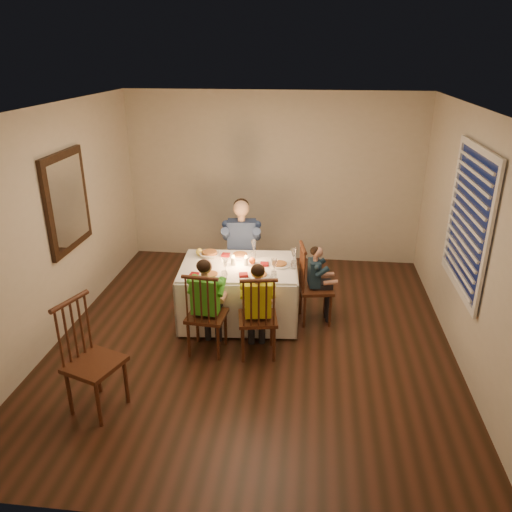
# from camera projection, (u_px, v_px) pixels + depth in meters

# --- Properties ---
(ground) EXTENTS (5.00, 5.00, 0.00)m
(ground) POSITION_uv_depth(u_px,v_px,m) (254.00, 338.00, 5.84)
(ground) COLOR black
(ground) RESTS_ON ground
(wall_left) EXTENTS (0.02, 5.00, 2.60)m
(wall_left) POSITION_uv_depth(u_px,v_px,m) (54.00, 226.00, 5.59)
(wall_left) COLOR beige
(wall_left) RESTS_ON ground
(wall_right) EXTENTS (0.02, 5.00, 2.60)m
(wall_right) POSITION_uv_depth(u_px,v_px,m) (471.00, 243.00, 5.10)
(wall_right) COLOR beige
(wall_right) RESTS_ON ground
(wall_back) EXTENTS (4.50, 0.02, 2.60)m
(wall_back) POSITION_uv_depth(u_px,v_px,m) (273.00, 179.00, 7.64)
(wall_back) COLOR beige
(wall_back) RESTS_ON ground
(ceiling) EXTENTS (5.00, 5.00, 0.00)m
(ceiling) POSITION_uv_depth(u_px,v_px,m) (253.00, 109.00, 4.85)
(ceiling) COLOR white
(ceiling) RESTS_ON wall_back
(dining_table) EXTENTS (1.49, 1.13, 0.70)m
(dining_table) POSITION_uv_depth(u_px,v_px,m) (239.00, 281.00, 6.08)
(dining_table) COLOR white
(dining_table) RESTS_ON ground
(chair_adult) EXTENTS (0.44, 0.43, 1.00)m
(chair_adult) POSITION_uv_depth(u_px,v_px,m) (242.00, 292.00, 6.97)
(chair_adult) COLOR #371B0F
(chair_adult) RESTS_ON ground
(chair_near_left) EXTENTS (0.44, 0.42, 1.00)m
(chair_near_left) POSITION_uv_depth(u_px,v_px,m) (208.00, 350.00, 5.61)
(chair_near_left) COLOR #371B0F
(chair_near_left) RESTS_ON ground
(chair_near_right) EXTENTS (0.47, 0.45, 1.00)m
(chair_near_right) POSITION_uv_depth(u_px,v_px,m) (258.00, 353.00, 5.56)
(chair_near_right) COLOR #371B0F
(chair_near_right) RESTS_ON ground
(chair_end) EXTENTS (0.46, 0.47, 1.00)m
(chair_end) POSITION_uv_depth(u_px,v_px,m) (314.00, 320.00, 6.24)
(chair_end) COLOR #371B0F
(chair_end) RESTS_ON ground
(chair_extra) EXTENTS (0.56, 0.58, 1.11)m
(chair_extra) POSITION_uv_depth(u_px,v_px,m) (101.00, 408.00, 4.71)
(chair_extra) COLOR #371B0F
(chair_extra) RESTS_ON ground
(adult) EXTENTS (0.54, 0.51, 1.33)m
(adult) POSITION_uv_depth(u_px,v_px,m) (242.00, 292.00, 6.97)
(adult) COLOR navy
(adult) RESTS_ON ground
(child_green) EXTENTS (0.41, 0.38, 1.12)m
(child_green) POSITION_uv_depth(u_px,v_px,m) (208.00, 350.00, 5.61)
(child_green) COLOR green
(child_green) RESTS_ON ground
(child_yellow) EXTENTS (0.42, 0.39, 1.09)m
(child_yellow) POSITION_uv_depth(u_px,v_px,m) (258.00, 353.00, 5.56)
(child_yellow) COLOR yellow
(child_yellow) RESTS_ON ground
(child_teal) EXTENTS (0.33, 0.35, 0.98)m
(child_teal) POSITION_uv_depth(u_px,v_px,m) (314.00, 320.00, 6.24)
(child_teal) COLOR #182C3D
(child_teal) RESTS_ON ground
(setting_adult) EXTENTS (0.28, 0.28, 0.02)m
(setting_adult) POSITION_uv_depth(u_px,v_px,m) (240.00, 255.00, 6.25)
(setting_adult) COLOR white
(setting_adult) RESTS_ON dining_table
(setting_green) EXTENTS (0.28, 0.28, 0.02)m
(setting_green) POSITION_uv_depth(u_px,v_px,m) (210.00, 275.00, 5.70)
(setting_green) COLOR white
(setting_green) RESTS_ON dining_table
(setting_yellow) EXTENTS (0.28, 0.28, 0.02)m
(setting_yellow) POSITION_uv_depth(u_px,v_px,m) (259.00, 276.00, 5.69)
(setting_yellow) COLOR white
(setting_yellow) RESTS_ON dining_table
(setting_teal) EXTENTS (0.28, 0.28, 0.02)m
(setting_teal) POSITION_uv_depth(u_px,v_px,m) (279.00, 265.00, 5.98)
(setting_teal) COLOR white
(setting_teal) RESTS_ON dining_table
(candle_left) EXTENTS (0.06, 0.06, 0.10)m
(candle_left) POSITION_uv_depth(u_px,v_px,m) (233.00, 261.00, 5.98)
(candle_left) COLOR white
(candle_left) RESTS_ON dining_table
(candle_right) EXTENTS (0.06, 0.06, 0.10)m
(candle_right) POSITION_uv_depth(u_px,v_px,m) (246.00, 261.00, 5.97)
(candle_right) COLOR white
(candle_right) RESTS_ON dining_table
(squash) EXTENTS (0.09, 0.09, 0.09)m
(squash) POSITION_uv_depth(u_px,v_px,m) (199.00, 252.00, 6.27)
(squash) COLOR yellow
(squash) RESTS_ON dining_table
(orange_fruit) EXTENTS (0.08, 0.08, 0.08)m
(orange_fruit) POSITION_uv_depth(u_px,v_px,m) (252.00, 261.00, 6.02)
(orange_fruit) COLOR #E55613
(orange_fruit) RESTS_ON dining_table
(serving_bowl) EXTENTS (0.25, 0.25, 0.06)m
(serving_bowl) POSITION_uv_depth(u_px,v_px,m) (210.00, 255.00, 6.22)
(serving_bowl) COLOR white
(serving_bowl) RESTS_ON dining_table
(wall_mirror) EXTENTS (0.06, 0.95, 1.15)m
(wall_mirror) POSITION_uv_depth(u_px,v_px,m) (67.00, 202.00, 5.78)
(wall_mirror) COLOR black
(wall_mirror) RESTS_ON wall_left
(window_blinds) EXTENTS (0.07, 1.34, 1.54)m
(window_blinds) POSITION_uv_depth(u_px,v_px,m) (467.00, 221.00, 5.12)
(window_blinds) COLOR #0D1536
(window_blinds) RESTS_ON wall_right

